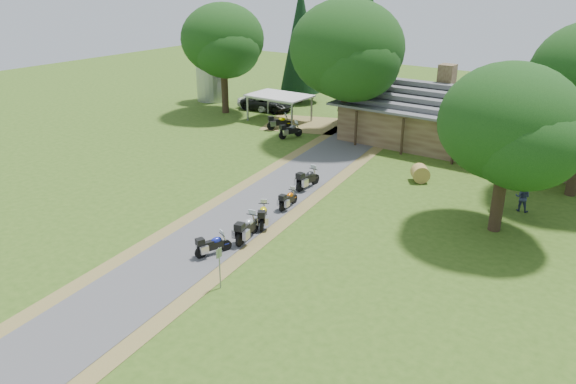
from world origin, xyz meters
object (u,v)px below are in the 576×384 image
Objects in this scene: motorcycle_row_b at (247,227)px; motorcycle_row_e at (308,178)px; car_dark_suv at (267,100)px; motorcycle_row_d at (288,198)px; motorcycle_row_c at (263,214)px; motorcycle_carport_a at (280,121)px; car_white_sedan at (256,101)px; silo at (212,68)px; lodge at (476,119)px; hay_bale at (420,173)px; motorcycle_row_a at (213,244)px; motorcycle_carport_b at (291,130)px; carport at (279,108)px.

motorcycle_row_b reaches higher than motorcycle_row_e.
car_dark_suv is 3.34× the size of motorcycle_row_d.
motorcycle_row_e reaches higher than motorcycle_row_c.
motorcycle_carport_a is at bearing -139.39° from car_dark_suv.
silo is at bearing 86.60° from car_white_sedan.
lodge is 21.36m from motorcycle_row_c.
lodge is 18.72m from motorcycle_row_d.
motorcycle_row_e is at bearing -21.95° from motorcycle_row_c.
motorcycle_row_b reaches higher than hay_bale.
lodge reaches higher than motorcycle_row_a.
motorcycle_row_d is 0.84× the size of motorcycle_carport_a.
motorcycle_row_e is (15.31, -15.57, -0.39)m from car_dark_suv.
lodge is 10.19× the size of motorcycle_row_b.
silo is at bearing 45.77° from motorcycle_row_d.
motorcycle_carport_a is (-11.16, 16.71, 0.04)m from motorcycle_row_c.
hay_bale is (21.90, -9.89, -0.29)m from car_white_sedan.
motorcycle_row_a is 16.23m from hay_bale.
motorcycle_row_d is at bearing -145.38° from car_dark_suv.
motorcycle_carport_b reaches higher than motorcycle_row_d.
motorcycle_carport_b is at bearing -157.18° from lodge.
motorcycle_row_e is at bearing 27.85° from motorcycle_row_a.
lodge is 17.79m from carport.
car_dark_suv is 2.77× the size of motorcycle_row_e.
hay_bale is (28.37, -10.62, -2.84)m from silo.
motorcycle_carport_a is at bearing 19.53° from motorcycle_row_b.
lodge is 14.78m from motorcycle_carport_b.
car_dark_suv reaches higher than motorcycle_carport_b.
motorcycle_carport_a is (12.94, -5.43, -2.71)m from silo.
silo is 11.76m from carport.
motorcycle_row_d is at bearing -123.64° from motorcycle_carport_b.
motorcycle_carport_a reaches higher than motorcycle_row_a.
motorcycle_row_c is at bearing -137.57° from car_white_sedan.
motorcycle_row_a is (16.57, -25.89, -0.50)m from car_dark_suv.
carport is 2.93× the size of motorcycle_row_c.
motorcycle_carport_b is (4.15, -4.06, -0.53)m from carport.
hay_bale is at bearing -111.33° from car_white_sedan.
motorcycle_row_d is (-0.72, 4.69, -0.13)m from motorcycle_row_b.
car_dark_suv is at bearing 81.93° from motorcycle_carport_a.
motorcycle_row_a is 1.54× the size of hay_bale.
car_dark_suv is at bearing -72.70° from car_white_sedan.
lodge is 23.10m from motorcycle_row_b.
motorcycle_carport_b is (-8.80, 15.06, 0.03)m from motorcycle_row_c.
car_white_sedan is 8.00m from motorcycle_carport_a.
lodge reaches higher than motorcycle_carport_a.
carport reaches higher than hay_bale.
motorcycle_row_c is 1.12× the size of motorcycle_row_d.
car_white_sedan is 2.69× the size of motorcycle_row_c.
silo is 1.32× the size of car_white_sedan.
car_white_sedan reaches higher than motorcycle_row_c.
motorcycle_row_a is 4.17m from motorcycle_row_c.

